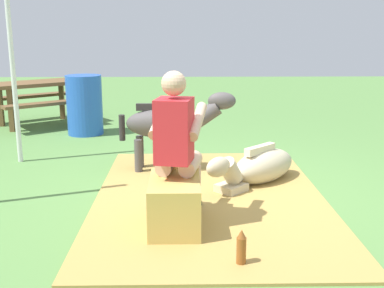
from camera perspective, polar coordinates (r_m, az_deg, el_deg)
name	(u,v)px	position (r m, az deg, el deg)	size (l,w,h in m)	color
ground_plane	(215,194)	(4.94, 2.75, -5.88)	(24.00, 24.00, 0.00)	#568442
hay_patch	(210,198)	(4.79, 2.12, -6.35)	(3.34, 2.23, 0.02)	#AD8C47
hay_bale	(175,205)	(4.02, -2.06, -7.21)	(0.67, 0.41, 0.44)	tan
person_seated	(177,142)	(4.02, -1.77, 0.28)	(0.70, 0.50, 1.32)	#D8AD8C
pony_standing	(170,124)	(5.57, -2.57, 2.41)	(0.33, 1.35, 0.93)	#4C4747
pony_lying	(258,167)	(5.23, 7.84, -2.69)	(1.12, 1.16, 0.42)	beige
soda_bottle	(241,249)	(3.48, 5.84, -12.20)	(0.07, 0.07, 0.28)	brown
water_barrel	(85,105)	(7.77, -12.57, 4.52)	(0.55, 0.55, 0.93)	blue
tent_pole_right	(12,61)	(6.27, -20.48, 9.19)	(0.06, 0.06, 2.51)	silver
picnic_bench	(37,92)	(8.71, -17.82, 5.89)	(1.94, 1.98, 0.75)	brown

